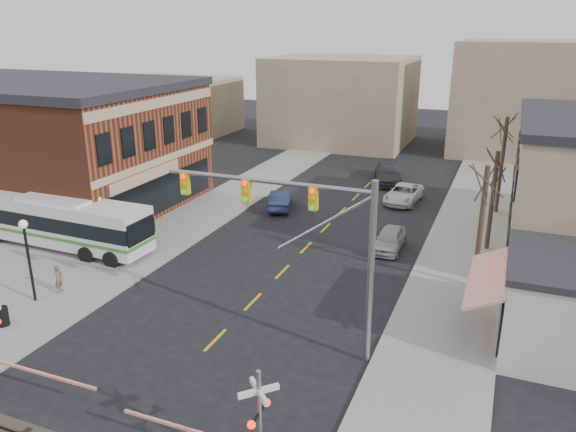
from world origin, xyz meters
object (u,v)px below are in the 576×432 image
(rr_crossing_east, at_px, (247,424))
(trash_bin, at_px, (2,316))
(transit_bus, at_px, (60,221))
(traffic_signal_mast, at_px, (310,228))
(car_c, at_px, (404,194))
(car_b, at_px, (281,199))
(car_a, at_px, (389,239))
(pedestrian_near, at_px, (59,278))
(street_lamp, at_px, (26,244))
(pedestrian_far, at_px, (115,243))
(car_d, at_px, (388,174))

(rr_crossing_east, relative_size, trash_bin, 6.11)
(transit_bus, bearing_deg, traffic_signal_mast, -15.74)
(traffic_signal_mast, relative_size, car_c, 1.86)
(car_b, bearing_deg, car_a, 134.36)
(transit_bus, xyz_separation_m, car_a, (19.52, 7.51, -1.13))
(trash_bin, distance_m, pedestrian_near, 3.79)
(pedestrian_near, bearing_deg, car_b, -33.91)
(traffic_signal_mast, xyz_separation_m, car_b, (-8.83, 17.98, -4.98))
(car_a, xyz_separation_m, car_b, (-9.66, 5.20, 0.03))
(traffic_signal_mast, distance_m, street_lamp, 14.86)
(street_lamp, relative_size, car_a, 1.08)
(car_c, height_order, pedestrian_far, pedestrian_far)
(trash_bin, distance_m, pedestrian_far, 9.07)
(car_b, xyz_separation_m, pedestrian_far, (-5.77, -12.64, 0.20))
(car_b, bearing_deg, traffic_signal_mast, 98.82)
(rr_crossing_east, height_order, street_lamp, street_lamp)
(car_a, distance_m, pedestrian_near, 19.63)
(trash_bin, bearing_deg, pedestrian_near, 90.99)
(car_b, bearing_deg, pedestrian_far, 48.14)
(car_b, bearing_deg, pedestrian_near, 56.16)
(car_a, distance_m, car_d, 16.23)
(street_lamp, height_order, car_b, street_lamp)
(rr_crossing_east, bearing_deg, car_b, 110.45)
(traffic_signal_mast, bearing_deg, transit_bus, 164.26)
(trash_bin, xyz_separation_m, pedestrian_near, (-0.07, 3.77, 0.31))
(car_d, xyz_separation_m, pedestrian_far, (-11.87, -23.27, 0.10))
(car_b, relative_size, car_c, 0.87)
(street_lamp, height_order, car_a, street_lamp)
(pedestrian_near, bearing_deg, transit_bus, 23.83)
(pedestrian_near, relative_size, pedestrian_far, 0.96)
(transit_bus, distance_m, traffic_signal_mast, 19.81)
(pedestrian_near, bearing_deg, traffic_signal_mast, -107.71)
(transit_bus, relative_size, pedestrian_near, 8.25)
(rr_crossing_east, distance_m, pedestrian_far, 20.16)
(street_lamp, height_order, pedestrian_near, street_lamp)
(transit_bus, distance_m, car_a, 20.95)
(traffic_signal_mast, bearing_deg, trash_bin, -165.26)
(rr_crossing_east, xyz_separation_m, car_a, (0.08, 20.48, -1.28))
(car_a, distance_m, car_b, 10.97)
(trash_bin, height_order, pedestrian_far, pedestrian_far)
(traffic_signal_mast, relative_size, street_lamp, 2.13)
(traffic_signal_mast, relative_size, rr_crossing_east, 1.67)
(trash_bin, height_order, car_b, car_b)
(traffic_signal_mast, distance_m, pedestrian_near, 14.94)
(street_lamp, distance_m, car_d, 32.18)
(car_c, distance_m, car_d, 5.97)
(transit_bus, distance_m, rr_crossing_east, 23.37)
(rr_crossing_east, xyz_separation_m, car_c, (-1.00, 30.88, -1.27))
(trash_bin, relative_size, car_d, 0.16)
(traffic_signal_mast, height_order, street_lamp, traffic_signal_mast)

